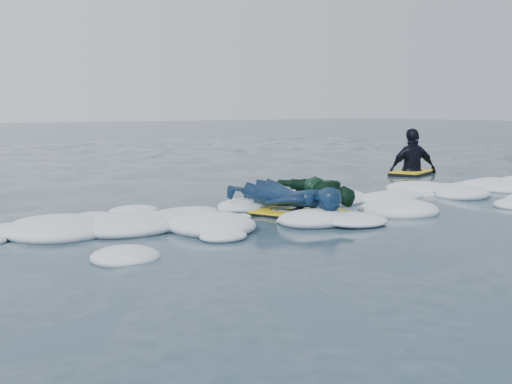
% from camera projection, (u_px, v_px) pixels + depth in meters
% --- Properties ---
extents(ground, '(120.00, 120.00, 0.00)m').
position_uv_depth(ground, '(345.00, 226.00, 7.91)').
color(ground, '#172F37').
rests_on(ground, ground).
extents(foam_band, '(12.00, 3.10, 0.30)m').
position_uv_depth(foam_band, '(294.00, 214.00, 8.76)').
color(foam_band, white).
rests_on(foam_band, ground).
extents(prone_woman_unit, '(1.07, 1.88, 0.47)m').
position_uv_depth(prone_woman_unit, '(287.00, 199.00, 8.55)').
color(prone_woman_unit, black).
rests_on(prone_woman_unit, ground).
extents(prone_child_unit, '(0.71, 1.31, 0.49)m').
position_uv_depth(prone_child_unit, '(320.00, 195.00, 8.87)').
color(prone_child_unit, black).
rests_on(prone_child_unit, ground).
extents(waiting_rider_unit, '(1.41, 1.11, 1.86)m').
position_uv_depth(waiting_rider_unit, '(412.00, 171.00, 13.90)').
color(waiting_rider_unit, black).
rests_on(waiting_rider_unit, ground).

